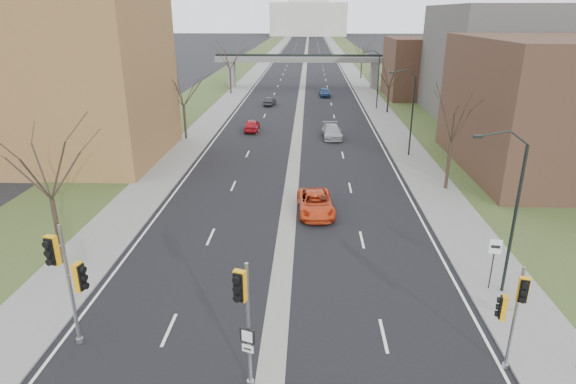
# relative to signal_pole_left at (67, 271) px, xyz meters

# --- Properties ---
(ground) EXTENTS (700.00, 700.00, 0.00)m
(ground) POSITION_rel_signal_pole_left_xyz_m (8.62, -0.69, -3.81)
(ground) COLOR black
(ground) RESTS_ON ground
(road_surface) EXTENTS (20.00, 600.00, 0.01)m
(road_surface) POSITION_rel_signal_pole_left_xyz_m (8.62, 149.31, -3.81)
(road_surface) COLOR black
(road_surface) RESTS_ON ground
(median_strip) EXTENTS (1.20, 600.00, 0.02)m
(median_strip) POSITION_rel_signal_pole_left_xyz_m (8.62, 149.31, -3.81)
(median_strip) COLOR gray
(median_strip) RESTS_ON ground
(sidewalk_right) EXTENTS (4.00, 600.00, 0.12)m
(sidewalk_right) POSITION_rel_signal_pole_left_xyz_m (20.62, 149.31, -3.75)
(sidewalk_right) COLOR gray
(sidewalk_right) RESTS_ON ground
(sidewalk_left) EXTENTS (4.00, 600.00, 0.12)m
(sidewalk_left) POSITION_rel_signal_pole_left_xyz_m (-3.38, 149.31, -3.75)
(sidewalk_left) COLOR gray
(sidewalk_left) RESTS_ON ground
(grass_verge_right) EXTENTS (8.00, 600.00, 0.10)m
(grass_verge_right) POSITION_rel_signal_pole_left_xyz_m (26.62, 149.31, -3.76)
(grass_verge_right) COLOR #2F431F
(grass_verge_right) RESTS_ON ground
(grass_verge_left) EXTENTS (8.00, 600.00, 0.10)m
(grass_verge_left) POSITION_rel_signal_pole_left_xyz_m (-9.38, 149.31, -3.76)
(grass_verge_left) COLOR #2F431F
(grass_verge_left) RESTS_ON ground
(apartment_building) EXTENTS (25.00, 16.00, 22.00)m
(apartment_building) POSITION_rel_signal_pole_left_xyz_m (-17.38, 29.31, 7.19)
(apartment_building) COLOR olive
(apartment_building) RESTS_ON ground
(commercial_block_near) EXTENTS (16.00, 20.00, 12.00)m
(commercial_block_near) POSITION_rel_signal_pole_left_xyz_m (32.62, 27.31, 2.19)
(commercial_block_near) COLOR brown
(commercial_block_near) RESTS_ON ground
(commercial_block_mid) EXTENTS (18.00, 22.00, 15.00)m
(commercial_block_mid) POSITION_rel_signal_pole_left_xyz_m (36.62, 51.31, 3.69)
(commercial_block_mid) COLOR #585551
(commercial_block_mid) RESTS_ON ground
(commercial_block_far) EXTENTS (14.00, 14.00, 10.00)m
(commercial_block_far) POSITION_rel_signal_pole_left_xyz_m (30.62, 69.31, 1.19)
(commercial_block_far) COLOR brown
(commercial_block_far) RESTS_ON ground
(pedestrian_bridge) EXTENTS (34.00, 3.00, 6.45)m
(pedestrian_bridge) POSITION_rel_signal_pole_left_xyz_m (8.62, 79.31, 1.03)
(pedestrian_bridge) COLOR slate
(pedestrian_bridge) RESTS_ON ground
(capitol) EXTENTS (48.00, 42.00, 55.75)m
(capitol) POSITION_rel_signal_pole_left_xyz_m (8.62, 319.31, 14.78)
(capitol) COLOR silver
(capitol) RESTS_ON ground
(streetlight_near) EXTENTS (2.61, 0.20, 8.70)m
(streetlight_near) POSITION_rel_signal_pole_left_xyz_m (19.60, 5.31, 3.14)
(streetlight_near) COLOR black
(streetlight_near) RESTS_ON sidewalk_right
(streetlight_mid) EXTENTS (2.61, 0.20, 8.70)m
(streetlight_mid) POSITION_rel_signal_pole_left_xyz_m (19.60, 31.31, 3.14)
(streetlight_mid) COLOR black
(streetlight_mid) RESTS_ON sidewalk_right
(streetlight_far) EXTENTS (2.61, 0.20, 8.70)m
(streetlight_far) POSITION_rel_signal_pole_left_xyz_m (19.60, 57.31, 3.14)
(streetlight_far) COLOR black
(streetlight_far) RESTS_ON sidewalk_right
(tree_left_a) EXTENTS (7.20, 7.20, 9.40)m
(tree_left_a) POSITION_rel_signal_pole_left_xyz_m (-4.38, 7.31, 2.82)
(tree_left_a) COLOR #382B21
(tree_left_a) RESTS_ON sidewalk_left
(tree_left_b) EXTENTS (6.75, 6.75, 8.81)m
(tree_left_b) POSITION_rel_signal_pole_left_xyz_m (-4.38, 37.31, 2.41)
(tree_left_b) COLOR #382B21
(tree_left_b) RESTS_ON sidewalk_left
(tree_left_c) EXTENTS (7.65, 7.65, 9.99)m
(tree_left_c) POSITION_rel_signal_pole_left_xyz_m (-4.38, 71.31, 3.23)
(tree_left_c) COLOR #382B21
(tree_left_c) RESTS_ON sidewalk_left
(tree_right_a) EXTENTS (7.20, 7.20, 9.40)m
(tree_right_a) POSITION_rel_signal_pole_left_xyz_m (21.62, 21.31, 2.82)
(tree_right_a) COLOR #382B21
(tree_right_a) RESTS_ON sidewalk_right
(tree_right_b) EXTENTS (6.30, 6.30, 8.22)m
(tree_right_b) POSITION_rel_signal_pole_left_xyz_m (21.62, 54.31, 2.00)
(tree_right_b) COLOR #382B21
(tree_right_b) RESTS_ON sidewalk_right
(tree_right_c) EXTENTS (7.65, 7.65, 9.99)m
(tree_right_c) POSITION_rel_signal_pole_left_xyz_m (21.62, 94.31, 3.23)
(tree_right_c) COLOR #382B21
(tree_right_c) RESTS_ON sidewalk_right
(signal_pole_left) EXTENTS (1.23, 0.97, 5.83)m
(signal_pole_left) POSITION_rel_signal_pole_left_xyz_m (0.00, 0.00, 0.00)
(signal_pole_left) COLOR gray
(signal_pole_left) RESTS_ON ground
(signal_pole_median) EXTENTS (0.77, 0.92, 5.50)m
(signal_pole_median) POSITION_rel_signal_pole_left_xyz_m (7.75, -2.33, 0.02)
(signal_pole_median) COLOR gray
(signal_pole_median) RESTS_ON ground
(signal_pole_right) EXTENTS (0.80, 1.01, 4.79)m
(signal_pole_right) POSITION_rel_signal_pole_left_xyz_m (18.20, -0.70, -0.68)
(signal_pole_right) COLOR gray
(signal_pole_right) RESTS_ON ground
(speed_limit_sign) EXTENTS (0.62, 0.14, 2.90)m
(speed_limit_sign) POSITION_rel_signal_pole_left_xyz_m (19.78, 5.50, -1.70)
(speed_limit_sign) COLOR black
(speed_limit_sign) RESTS_ON sidewalk_right
(car_left_near) EXTENTS (1.84, 4.40, 1.49)m
(car_left_near) POSITION_rel_signal_pole_left_xyz_m (2.88, 41.89, -3.07)
(car_left_near) COLOR #AA131C
(car_left_near) RESTS_ON ground
(car_left_far) EXTENTS (1.84, 3.98, 1.27)m
(car_left_far) POSITION_rel_signal_pole_left_xyz_m (3.71, 59.87, -3.18)
(car_left_far) COLOR black
(car_left_far) RESTS_ON ground
(car_right_near) EXTENTS (2.97, 5.70, 1.53)m
(car_right_near) POSITION_rel_signal_pole_left_xyz_m (10.62, 15.79, -3.05)
(car_right_near) COLOR red
(car_right_near) RESTS_ON ground
(car_right_mid) EXTENTS (2.45, 5.41, 1.54)m
(car_right_mid) POSITION_rel_signal_pole_left_xyz_m (12.77, 38.76, -3.05)
(car_right_mid) COLOR #95959C
(car_right_mid) RESTS_ON ground
(car_right_far) EXTENTS (2.12, 4.59, 1.52)m
(car_right_far) POSITION_rel_signal_pole_left_xyz_m (12.73, 68.94, -3.05)
(car_right_far) COLOR navy
(car_right_far) RESTS_ON ground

